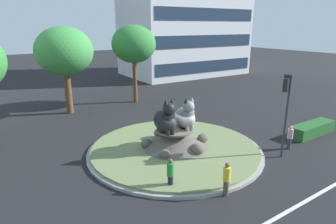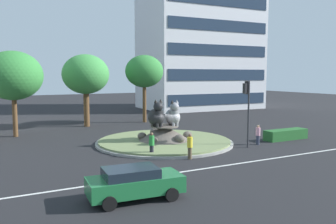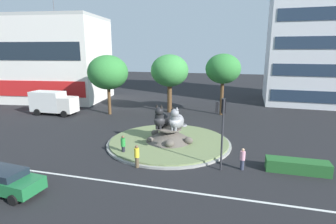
{
  "view_description": "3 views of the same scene",
  "coord_description": "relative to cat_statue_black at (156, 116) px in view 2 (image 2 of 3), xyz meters",
  "views": [
    {
      "loc": [
        -10.39,
        -14.59,
        8.14
      ],
      "look_at": [
        0.06,
        0.92,
        2.5
      ],
      "focal_mm": 30.91,
      "sensor_mm": 36.0,
      "label": 1
    },
    {
      "loc": [
        -13.2,
        -25.89,
        5.78
      ],
      "look_at": [
        -0.3,
        -1.24,
        2.81
      ],
      "focal_mm": 37.18,
      "sensor_mm": 36.0,
      "label": 2
    },
    {
      "loc": [
        6.14,
        -23.1,
        8.6
      ],
      "look_at": [
        -0.34,
        0.93,
        2.83
      ],
      "focal_mm": 28.51,
      "sensor_mm": 36.0,
      "label": 3
    }
  ],
  "objects": [
    {
      "name": "pedestrian_pink_shirt",
      "position": [
        7.43,
        -4.04,
        -1.51
      ],
      "size": [
        0.37,
        0.37,
        1.65
      ],
      "rotation": [
        0.0,
        0.0,
        3.87
      ],
      "color": "#33384C",
      "rests_on": "ground"
    },
    {
      "name": "hatchback_near_shophouse",
      "position": [
        -6.54,
        -11.2,
        -1.56
      ],
      "size": [
        4.54,
        2.34,
        1.52
      ],
      "rotation": [
        0.0,
        0.0,
        -0.08
      ],
      "color": "#1E6B38",
      "rests_on": "ground"
    },
    {
      "name": "third_tree_left",
      "position": [
        -10.17,
        9.41,
        3.34
      ],
      "size": [
        5.37,
        5.37,
        8.01
      ],
      "color": "brown",
      "rests_on": "ground"
    },
    {
      "name": "second_tree_near_tower",
      "position": [
        4.68,
        13.08,
        3.82
      ],
      "size": [
        4.62,
        4.62,
        8.19
      ],
      "color": "brown",
      "rests_on": "ground"
    },
    {
      "name": "clipped_hedge_strip",
      "position": [
        11.27,
        -3.41,
        -1.92
      ],
      "size": [
        4.31,
        1.2,
        0.9
      ],
      "primitive_type": "cube",
      "color": "#235B28",
      "rests_on": "ground"
    },
    {
      "name": "roundabout_island",
      "position": [
        0.76,
        0.04,
        -1.93
      ],
      "size": [
        11.58,
        11.58,
        1.54
      ],
      "color": "gray",
      "rests_on": "ground"
    },
    {
      "name": "ground_plane",
      "position": [
        0.76,
        0.03,
        -2.37
      ],
      "size": [
        160.0,
        160.0,
        0.0
      ],
      "primitive_type": "plane",
      "color": "black"
    },
    {
      "name": "office_tower",
      "position": [
        20.86,
        25.87,
        11.17
      ],
      "size": [
        19.81,
        13.07,
        27.08
      ],
      "rotation": [
        0.0,
        0.0,
        -0.03
      ],
      "color": "silver",
      "rests_on": "ground"
    },
    {
      "name": "pedestrian_yellow_shirt",
      "position": [
        -0.19,
        -5.7,
        -1.44
      ],
      "size": [
        0.38,
        0.38,
        1.77
      ],
      "rotation": [
        0.0,
        0.0,
        1.18
      ],
      "color": "brown",
      "rests_on": "ground"
    },
    {
      "name": "cat_statue_grey",
      "position": [
        1.52,
        -0.1,
        -0.04
      ],
      "size": [
        1.68,
        2.26,
        2.18
      ],
      "rotation": [
        0.0,
        0.0,
        -1.72
      ],
      "color": "gray",
      "rests_on": "roundabout_island"
    },
    {
      "name": "lane_centreline",
      "position": [
        0.76,
        -8.25,
        -2.37
      ],
      "size": [
        112.0,
        0.2,
        0.01
      ],
      "primitive_type": "cube",
      "color": "silver",
      "rests_on": "ground"
    },
    {
      "name": "cat_statue_black",
      "position": [
        0.0,
        0.0,
        0.0
      ],
      "size": [
        1.59,
        2.32,
        2.28
      ],
      "rotation": [
        0.0,
        0.0,
        -1.64
      ],
      "color": "black",
      "rests_on": "roundabout_island"
    },
    {
      "name": "traffic_light_mast",
      "position": [
        5.83,
        -4.46,
        1.51
      ],
      "size": [
        0.71,
        0.56,
        5.31
      ],
      "rotation": [
        0.0,
        0.0,
        1.62
      ],
      "color": "#2D2D33",
      "rests_on": "ground"
    },
    {
      "name": "broadleaf_tree_behind_island",
      "position": [
        -2.54,
        12.82,
        3.45
      ],
      "size": [
        5.18,
        5.18,
        8.07
      ],
      "color": "brown",
      "rests_on": "ground"
    },
    {
      "name": "pedestrian_green_shirt",
      "position": [
        -2.18,
        -3.74,
        -1.47
      ],
      "size": [
        0.38,
        0.38,
        1.72
      ],
      "rotation": [
        0.0,
        0.0,
        0.62
      ],
      "color": "black",
      "rests_on": "ground"
    }
  ]
}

